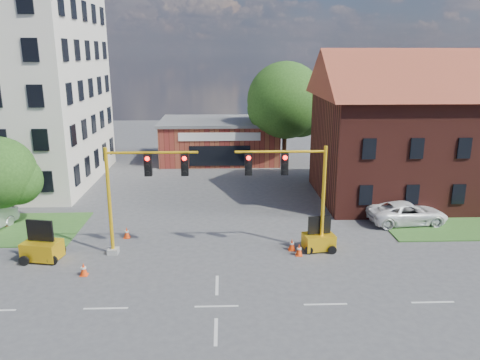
{
  "coord_description": "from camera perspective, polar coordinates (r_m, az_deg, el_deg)",
  "views": [
    {
      "loc": [
        0.39,
        -19.0,
        11.19
      ],
      "look_at": [
        1.43,
        10.0,
        3.21
      ],
      "focal_mm": 35.0,
      "sensor_mm": 36.0,
      "label": 1
    }
  ],
  "objects": [
    {
      "name": "cone_d",
      "position": [
        27.0,
        7.2,
        -8.45
      ],
      "size": [
        0.4,
        0.4,
        0.7
      ],
      "color": "#F03D0C",
      "rests_on": "ground"
    },
    {
      "name": "trailer_east",
      "position": [
        27.78,
        9.57,
        -7.21
      ],
      "size": [
        1.91,
        1.43,
        1.99
      ],
      "rotation": [
        0.0,
        0.0,
        0.16
      ],
      "color": "yellow",
      "rests_on": "ground"
    },
    {
      "name": "trailer_west",
      "position": [
        28.32,
        -22.98,
        -7.65
      ],
      "size": [
        2.19,
        1.68,
        2.24
      ],
      "rotation": [
        0.0,
        0.0,
        -0.2
      ],
      "color": "yellow",
      "rests_on": "ground"
    },
    {
      "name": "cone_a",
      "position": [
        25.86,
        -18.53,
        -10.28
      ],
      "size": [
        0.4,
        0.4,
        0.7
      ],
      "color": "#F03D0C",
      "rests_on": "ground"
    },
    {
      "name": "pickup_white",
      "position": [
        33.41,
        19.73,
        -3.8
      ],
      "size": [
        5.44,
        2.85,
        1.46
      ],
      "primitive_type": "imported",
      "rotation": [
        0.0,
        0.0,
        1.65
      ],
      "color": "white",
      "rests_on": "ground"
    },
    {
      "name": "signal_mast_west",
      "position": [
        26.47,
        -12.3,
        -0.93
      ],
      "size": [
        5.3,
        0.6,
        6.2
      ],
      "color": "gray",
      "rests_on": "ground"
    },
    {
      "name": "cone_b",
      "position": [
        30.03,
        -13.64,
        -6.26
      ],
      "size": [
        0.4,
        0.4,
        0.7
      ],
      "color": "#F03D0C",
      "rests_on": "ground"
    },
    {
      "name": "tree_nw_front",
      "position": [
        33.67,
        -26.84,
        0.57
      ],
      "size": [
        4.86,
        4.62,
        6.02
      ],
      "color": "#3D2716",
      "rests_on": "ground"
    },
    {
      "name": "cone_c",
      "position": [
        27.63,
        6.33,
        -7.84
      ],
      "size": [
        0.4,
        0.4,
        0.7
      ],
      "color": "#F03D0C",
      "rests_on": "ground"
    },
    {
      "name": "brick_shop",
      "position": [
        49.81,
        -2.47,
        4.92
      ],
      "size": [
        12.4,
        8.4,
        4.3
      ],
      "color": "maroon",
      "rests_on": "ground"
    },
    {
      "name": "townhouse_row",
      "position": [
        39.53,
        24.59,
        6.35
      ],
      "size": [
        21.0,
        11.0,
        11.5
      ],
      "color": "#4F1E17",
      "rests_on": "ground"
    },
    {
      "name": "signal_mast_east",
      "position": [
        26.34,
        6.69,
        -0.75
      ],
      "size": [
        5.3,
        0.6,
        6.2
      ],
      "color": "gray",
      "rests_on": "ground"
    },
    {
      "name": "tree_large",
      "position": [
        46.79,
        6.02,
        9.3
      ],
      "size": [
        7.91,
        7.53,
        10.35
      ],
      "color": "#3D2716",
      "rests_on": "ground"
    },
    {
      "name": "lane_markings",
      "position": [
        19.53,
        -3.0,
        -19.59
      ],
      "size": [
        60.0,
        36.0,
        0.01
      ],
      "primitive_type": null,
      "color": "silver",
      "rests_on": "ground"
    },
    {
      "name": "ground",
      "position": [
        22.06,
        -2.88,
        -15.13
      ],
      "size": [
        120.0,
        120.0,
        0.0
      ],
      "primitive_type": "plane",
      "color": "#414143",
      "rests_on": "ground"
    }
  ]
}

